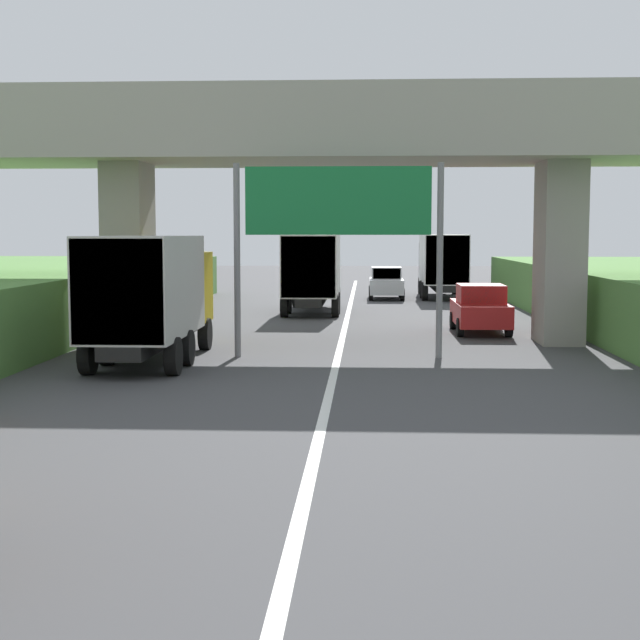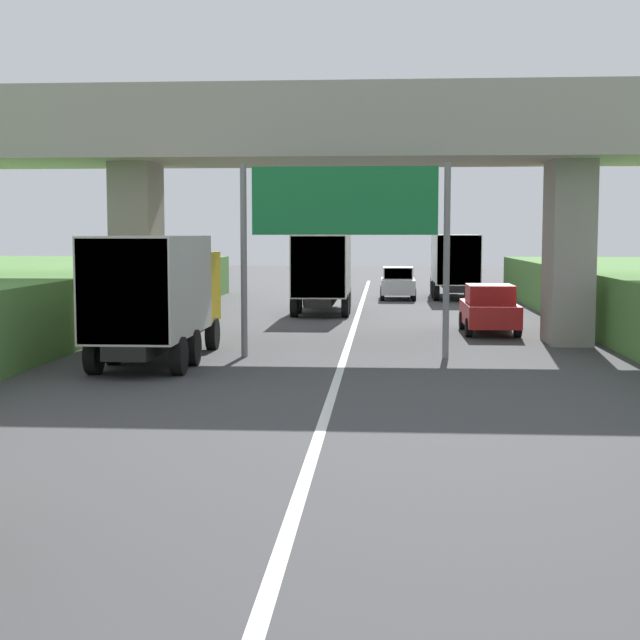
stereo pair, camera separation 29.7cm
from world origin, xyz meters
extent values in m
cube|color=white|center=(0.00, 24.47, 0.00)|extent=(0.20, 88.93, 0.01)
cube|color=#9E998E|center=(0.00, 30.58, 6.31)|extent=(40.00, 4.80, 1.10)
cube|color=#9E998E|center=(0.00, 28.36, 7.41)|extent=(40.00, 0.36, 1.10)
cube|color=#9E998E|center=(0.00, 32.80, 7.41)|extent=(40.00, 0.36, 1.10)
cube|color=gray|center=(-6.94, 30.58, 2.88)|extent=(1.30, 2.20, 5.76)
cube|color=gray|center=(6.94, 30.58, 2.88)|extent=(1.30, 2.20, 5.76)
cylinder|color=slate|center=(-2.85, 26.75, 2.73)|extent=(0.18, 0.18, 5.46)
cylinder|color=slate|center=(2.85, 26.75, 2.73)|extent=(0.18, 0.18, 5.46)
cube|color=#167238|center=(0.00, 26.75, 4.41)|extent=(5.20, 0.12, 1.90)
cube|color=white|center=(0.00, 26.73, 4.41)|extent=(4.89, 0.01, 1.67)
cube|color=black|center=(-1.56, 41.75, 0.66)|extent=(1.10, 7.30, 0.36)
cube|color=silver|center=(-1.56, 44.35, 1.89)|extent=(2.10, 2.10, 2.10)
cube|color=#2D3842|center=(-1.56, 45.37, 2.19)|extent=(1.89, 0.06, 0.90)
cube|color=#B7B7B2|center=(-1.56, 40.70, 2.14)|extent=(2.30, 5.20, 2.60)
cube|color=gray|center=(-1.56, 38.12, 2.14)|extent=(2.21, 0.04, 2.50)
cylinder|color=black|center=(-2.53, 44.35, 0.48)|extent=(0.30, 0.96, 0.96)
cylinder|color=black|center=(-0.59, 44.35, 0.48)|extent=(0.30, 0.96, 0.96)
cylinder|color=black|center=(-2.63, 39.27, 0.48)|extent=(0.30, 0.96, 0.96)
cylinder|color=black|center=(-0.49, 39.27, 0.48)|extent=(0.30, 0.96, 0.96)
cylinder|color=black|center=(-2.63, 40.96, 0.48)|extent=(0.30, 0.96, 0.96)
cylinder|color=black|center=(-0.49, 40.96, 0.48)|extent=(0.30, 0.96, 0.96)
cube|color=black|center=(4.91, 51.65, 0.66)|extent=(1.10, 7.30, 0.36)
cube|color=black|center=(4.91, 54.25, 1.89)|extent=(2.10, 2.10, 2.10)
cube|color=#2D3842|center=(4.91, 55.27, 2.19)|extent=(1.89, 0.06, 0.90)
cube|color=silver|center=(4.91, 50.60, 2.14)|extent=(2.30, 5.20, 2.60)
cube|color=#A8A8A4|center=(4.91, 48.02, 2.14)|extent=(2.21, 0.04, 2.50)
cylinder|color=black|center=(3.94, 54.25, 0.48)|extent=(0.30, 0.96, 0.96)
cylinder|color=black|center=(5.88, 54.25, 0.48)|extent=(0.30, 0.96, 0.96)
cylinder|color=black|center=(3.84, 49.17, 0.48)|extent=(0.30, 0.96, 0.96)
cylinder|color=black|center=(5.98, 49.17, 0.48)|extent=(0.30, 0.96, 0.96)
cylinder|color=black|center=(3.84, 50.86, 0.48)|extent=(0.30, 0.96, 0.96)
cylinder|color=black|center=(5.98, 50.86, 0.48)|extent=(0.30, 0.96, 0.96)
cube|color=black|center=(-5.03, 25.68, 0.66)|extent=(1.10, 7.30, 0.36)
cube|color=gold|center=(-5.03, 28.28, 1.89)|extent=(2.10, 2.10, 2.10)
cube|color=#2D3842|center=(-5.03, 29.30, 2.19)|extent=(1.89, 0.06, 0.90)
cube|color=#B7B7B2|center=(-5.03, 24.63, 2.14)|extent=(2.30, 5.20, 2.60)
cube|color=gray|center=(-5.03, 22.05, 2.14)|extent=(2.21, 0.04, 2.50)
cylinder|color=black|center=(-6.00, 28.28, 0.48)|extent=(0.30, 0.96, 0.96)
cylinder|color=black|center=(-4.06, 28.28, 0.48)|extent=(0.30, 0.96, 0.96)
cylinder|color=black|center=(-6.10, 23.20, 0.48)|extent=(0.30, 0.96, 0.96)
cylinder|color=black|center=(-3.96, 23.20, 0.48)|extent=(0.30, 0.96, 0.96)
cylinder|color=black|center=(-6.10, 24.89, 0.48)|extent=(0.30, 0.96, 0.96)
cylinder|color=black|center=(-3.96, 24.89, 0.48)|extent=(0.30, 0.96, 0.96)
cube|color=#B2B5B7|center=(1.85, 50.21, 0.70)|extent=(1.76, 4.10, 0.76)
cube|color=#B2B5B7|center=(1.85, 50.06, 1.40)|extent=(1.56, 1.90, 0.64)
cube|color=#2D3842|center=(1.85, 49.14, 1.40)|extent=(1.44, 0.06, 0.54)
cylinder|color=black|center=(1.03, 51.48, 0.32)|extent=(0.22, 0.64, 0.64)
cylinder|color=black|center=(2.67, 51.48, 0.32)|extent=(0.22, 0.64, 0.64)
cylinder|color=black|center=(1.03, 48.93, 0.32)|extent=(0.22, 0.64, 0.64)
cylinder|color=black|center=(2.67, 48.93, 0.32)|extent=(0.22, 0.64, 0.64)
cube|color=red|center=(4.81, 33.47, 0.70)|extent=(1.76, 4.10, 0.76)
cube|color=red|center=(4.81, 33.32, 1.40)|extent=(1.56, 1.90, 0.64)
cube|color=#2D3842|center=(4.81, 32.40, 1.40)|extent=(1.44, 0.06, 0.54)
cylinder|color=black|center=(3.99, 34.74, 0.32)|extent=(0.22, 0.64, 0.64)
cylinder|color=black|center=(5.63, 34.74, 0.32)|extent=(0.22, 0.64, 0.64)
cylinder|color=black|center=(3.99, 32.20, 0.32)|extent=(0.22, 0.64, 0.64)
cylinder|color=black|center=(5.63, 32.20, 0.32)|extent=(0.22, 0.64, 0.64)
camera|label=1|loc=(0.82, 0.75, 3.51)|focal=51.95mm
camera|label=2|loc=(1.11, 0.77, 3.51)|focal=51.95mm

